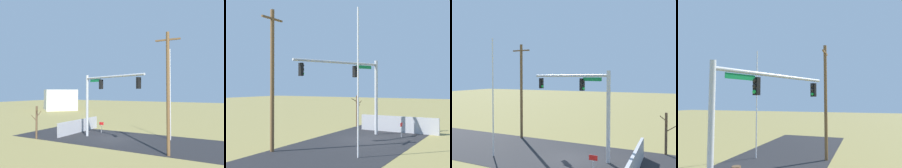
{
  "view_description": "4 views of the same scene",
  "coord_description": "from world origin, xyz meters",
  "views": [
    {
      "loc": [
        -11.5,
        20.81,
        4.88
      ],
      "look_at": [
        -1.55,
        2.53,
        5.5
      ],
      "focal_mm": 36.75,
      "sensor_mm": 36.0,
      "label": 1
    },
    {
      "loc": [
        -21.29,
        -9.5,
        4.3
      ],
      "look_at": [
        -1.41,
        1.78,
        4.48
      ],
      "focal_mm": 46.17,
      "sensor_mm": 36.0,
      "label": 2
    },
    {
      "loc": [
        6.98,
        -16.48,
        6.13
      ],
      "look_at": [
        -1.29,
        1.54,
        5.54
      ],
      "focal_mm": 38.53,
      "sensor_mm": 36.0,
      "label": 3
    },
    {
      "loc": [
        10.66,
        6.62,
        4.76
      ],
      "look_at": [
        -1.46,
        2.42,
        5.76
      ],
      "focal_mm": 34.46,
      "sensor_mm": 36.0,
      "label": 4
    }
  ],
  "objects": [
    {
      "name": "retaining_fence",
      "position": [
        4.84,
        -1.14,
        0.75
      ],
      "size": [
        0.2,
        7.4,
        1.49
      ],
      "primitive_type": "cube",
      "color": "#A8A8AD",
      "rests_on": "ground_plane"
    },
    {
      "name": "ground_plane",
      "position": [
        0.0,
        0.0,
        0.0
      ],
      "size": [
        160.0,
        160.0,
        0.0
      ],
      "primitive_type": "plane",
      "color": "olive"
    },
    {
      "name": "signal_mast",
      "position": [
        0.57,
        1.13,
        4.7
      ],
      "size": [
        7.98,
        3.44,
        6.58
      ],
      "color": "#B2B5BA",
      "rests_on": "ground_plane"
    },
    {
      "name": "sidewalk_corner",
      "position": [
        3.77,
        0.23,
        0.0
      ],
      "size": [
        6.0,
        6.0,
        0.01
      ],
      "primitive_type": "cube",
      "color": "#B7B5AD",
      "rests_on": "ground_plane"
    },
    {
      "name": "open_sign",
      "position": [
        2.43,
        -2.19,
        0.91
      ],
      "size": [
        0.56,
        0.04,
        1.22
      ],
      "color": "silver",
      "rests_on": "ground_plane"
    },
    {
      "name": "distant_building",
      "position": [
        28.79,
        -24.98,
        2.59
      ],
      "size": [
        11.69,
        11.54,
        5.17
      ],
      "primitive_type": "cube",
      "rotation": [
        0.0,
        0.0,
        5.57
      ],
      "color": "silver",
      "rests_on": "ground_plane"
    },
    {
      "name": "flagpole",
      "position": [
        -5.68,
        -2.03,
        4.54
      ],
      "size": [
        0.1,
        0.1,
        9.07
      ],
      "primitive_type": "cylinder",
      "color": "silver",
      "rests_on": "ground_plane"
    },
    {
      "name": "road_surface",
      "position": [
        -4.0,
        0.0,
        0.01
      ],
      "size": [
        28.0,
        8.0,
        0.01
      ],
      "primitive_type": "cube",
      "color": "#232326",
      "rests_on": "ground_plane"
    },
    {
      "name": "utility_pole",
      "position": [
        -6.96,
        3.61,
        4.85
      ],
      "size": [
        1.9,
        0.26,
        9.36
      ],
      "color": "brown",
      "rests_on": "ground_plane"
    },
    {
      "name": "bare_tree",
      "position": [
        6.46,
        3.91,
        1.72
      ],
      "size": [
        1.27,
        1.02,
        3.32
      ],
      "color": "brown",
      "rests_on": "ground_plane"
    }
  ]
}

